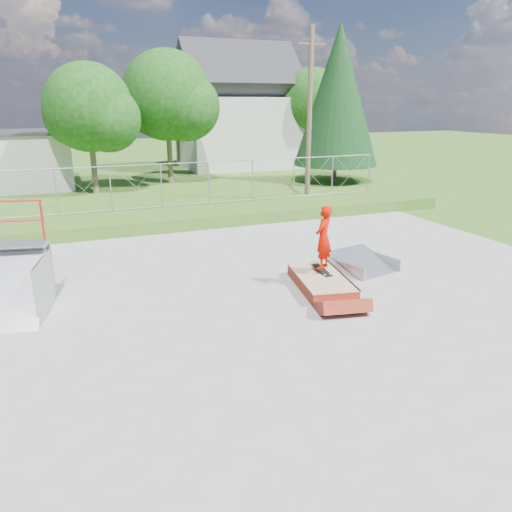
{
  "coord_description": "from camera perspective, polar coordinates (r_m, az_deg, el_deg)",
  "views": [
    {
      "loc": [
        -4.04,
        -9.71,
        4.65
      ],
      "look_at": [
        0.29,
        0.96,
        1.1
      ],
      "focal_mm": 35.0,
      "sensor_mm": 36.0,
      "label": 1
    }
  ],
  "objects": [
    {
      "name": "conifer_tree",
      "position": [
        31.16,
        9.33,
        17.66
      ],
      "size": [
        5.04,
        5.04,
        9.1
      ],
      "color": "brown",
      "rests_on": "ground"
    },
    {
      "name": "gable_house",
      "position": [
        38.02,
        -2.12,
        15.9
      ],
      "size": [
        8.4,
        6.08,
        8.94
      ],
      "color": "beige",
      "rests_on": "ground"
    },
    {
      "name": "ground",
      "position": [
        11.5,
        0.46,
        -6.72
      ],
      "size": [
        120.0,
        120.0,
        0.0
      ],
      "primitive_type": "plane",
      "color": "#2F611B",
      "rests_on": "ground"
    },
    {
      "name": "tree_center",
      "position": [
        30.3,
        -9.52,
        17.29
      ],
      "size": [
        5.44,
        5.12,
        7.6
      ],
      "color": "brown",
      "rests_on": "ground"
    },
    {
      "name": "flat_bank_ramp",
      "position": [
        14.71,
        12.14,
        -0.74
      ],
      "size": [
        1.84,
        1.92,
        0.47
      ],
      "primitive_type": null,
      "rotation": [
        0.0,
        0.0,
        0.22
      ],
      "color": "#A5A7AD",
      "rests_on": "concrete_pad"
    },
    {
      "name": "utility_pole",
      "position": [
        24.59,
        6.12,
        15.53
      ],
      "size": [
        0.24,
        0.24,
        8.0
      ],
      "primitive_type": "cylinder",
      "color": "brown",
      "rests_on": "ground"
    },
    {
      "name": "tree_left_near",
      "position": [
        27.64,
        -18.03,
        15.49
      ],
      "size": [
        4.76,
        4.48,
        6.65
      ],
      "color": "brown",
      "rests_on": "ground"
    },
    {
      "name": "skateboard",
      "position": [
        13.26,
        7.56,
        -1.67
      ],
      "size": [
        0.23,
        0.8,
        0.13
      ],
      "primitive_type": "cube",
      "rotation": [
        0.14,
        0.0,
        0.01
      ],
      "color": "black",
      "rests_on": "grind_box"
    },
    {
      "name": "tree_right_far",
      "position": [
        38.2,
        6.83,
        16.87
      ],
      "size": [
        5.1,
        4.8,
        7.12
      ],
      "color": "brown",
      "rests_on": "ground"
    },
    {
      "name": "grass_berm",
      "position": [
        20.11,
        -10.0,
        4.24
      ],
      "size": [
        24.0,
        3.0,
        0.5
      ],
      "primitive_type": "cube",
      "color": "#2F611B",
      "rests_on": "ground"
    },
    {
      "name": "chain_link_fence",
      "position": [
        20.86,
        -10.77,
        7.88
      ],
      "size": [
        20.0,
        0.06,
        1.8
      ],
      "primitive_type": null,
      "color": "#929599",
      "rests_on": "grass_berm"
    },
    {
      "name": "tree_back_mid",
      "position": [
        38.7,
        -8.57,
        15.45
      ],
      "size": [
        4.08,
        3.84,
        5.7
      ],
      "color": "brown",
      "rests_on": "ground"
    },
    {
      "name": "skater",
      "position": [
        13.02,
        7.7,
        1.78
      ],
      "size": [
        0.72,
        0.69,
        1.66
      ],
      "primitive_type": "imported",
      "rotation": [
        0.0,
        0.0,
        3.81
      ],
      "color": "#C51000",
      "rests_on": "grind_box"
    },
    {
      "name": "grind_box",
      "position": [
        13.05,
        7.44,
        -3.04
      ],
      "size": [
        1.63,
        2.62,
        0.36
      ],
      "rotation": [
        0.0,
        0.0,
        -0.19
      ],
      "color": "maroon",
      "rests_on": "concrete_pad"
    },
    {
      "name": "concrete_pad",
      "position": [
        11.49,
        0.46,
        -6.63
      ],
      "size": [
        20.0,
        16.0,
        0.04
      ],
      "primitive_type": "cube",
      "color": "gray",
      "rests_on": "ground"
    }
  ]
}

